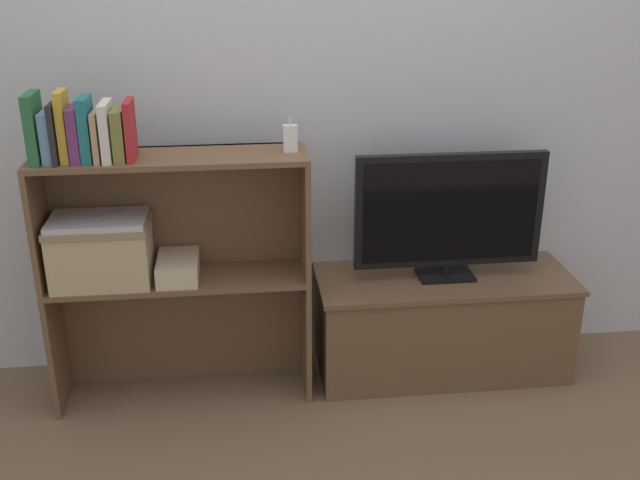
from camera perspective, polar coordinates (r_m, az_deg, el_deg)
name	(u,v)px	position (r m, az deg, el deg)	size (l,w,h in m)	color
ground_plane	(324,402)	(2.99, 0.31, -12.24)	(16.00, 16.00, 0.00)	brown
wall_back	(311,74)	(2.94, -0.68, 12.51)	(10.00, 0.05, 2.40)	silver
tv_stand	(442,323)	(3.14, 9.26, -6.25)	(1.03, 0.41, 0.42)	brown
tv	(449,213)	(2.95, 9.83, 2.04)	(0.74, 0.14, 0.51)	black
bookshelf_lower_tier	(184,314)	(2.99, -10.35, -5.60)	(0.97, 0.27, 0.51)	brown
bookshelf_upper_tier	(175,197)	(2.80, -11.03, 3.25)	(0.97, 0.27, 0.47)	brown
book_forest	(34,128)	(2.71, -20.95, 7.98)	(0.03, 0.15, 0.23)	#286638
book_skyblue	(48,137)	(2.71, -20.04, 7.40)	(0.03, 0.12, 0.17)	#709ECC
book_charcoal	(56,132)	(2.70, -19.48, 7.76)	(0.02, 0.16, 0.20)	#232328
book_mustard	(64,126)	(2.69, -18.94, 8.20)	(0.03, 0.12, 0.24)	gold
book_plum	(76,134)	(2.69, -18.10, 7.69)	(0.03, 0.14, 0.19)	#6B2D66
book_teal	(86,129)	(2.68, -17.37, 8.08)	(0.03, 0.14, 0.22)	#1E7075
book_tan	(98,135)	(2.68, -16.58, 7.64)	(0.02, 0.16, 0.17)	tan
book_ivory	(107,131)	(2.67, -15.92, 7.97)	(0.03, 0.16, 0.20)	silver
book_olive	(119,134)	(2.66, -15.03, 7.78)	(0.04, 0.13, 0.17)	olive
book_crimson	(130,130)	(2.66, -14.25, 8.13)	(0.02, 0.14, 0.20)	#B22328
baby_monitor	(290,138)	(2.68, -2.28, 7.76)	(0.05, 0.03, 0.13)	white
storage_basket_left	(101,250)	(2.83, -16.34, -0.71)	(0.36, 0.24, 0.23)	tan
laptop	(97,220)	(2.79, -16.59, 1.48)	(0.34, 0.22, 0.02)	#BCBCC1
magazine_stack	(178,267)	(2.83, -10.75, -2.07)	(0.15, 0.23, 0.08)	beige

